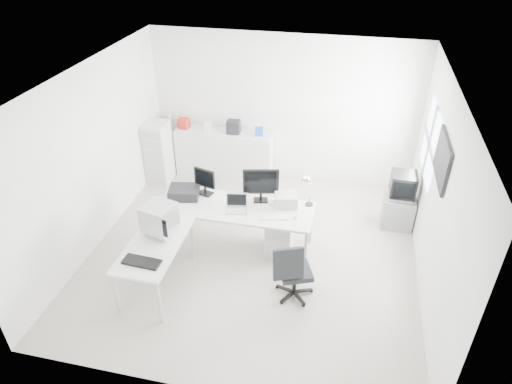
% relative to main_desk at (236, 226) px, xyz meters
% --- Properties ---
extents(floor, '(5.00, 5.00, 0.01)m').
position_rel_main_desk_xyz_m(floor, '(0.31, -0.10, -0.38)').
color(floor, beige).
rests_on(floor, ground).
extents(ceiling, '(5.00, 5.00, 0.01)m').
position_rel_main_desk_xyz_m(ceiling, '(0.31, -0.10, 2.42)').
color(ceiling, white).
rests_on(ceiling, back_wall).
extents(back_wall, '(5.00, 0.02, 2.80)m').
position_rel_main_desk_xyz_m(back_wall, '(0.31, 2.40, 1.02)').
color(back_wall, white).
rests_on(back_wall, floor).
extents(left_wall, '(0.02, 5.00, 2.80)m').
position_rel_main_desk_xyz_m(left_wall, '(-2.19, -0.10, 1.02)').
color(left_wall, white).
rests_on(left_wall, floor).
extents(right_wall, '(0.02, 5.00, 2.80)m').
position_rel_main_desk_xyz_m(right_wall, '(2.81, -0.10, 1.02)').
color(right_wall, white).
rests_on(right_wall, floor).
extents(window, '(0.02, 1.20, 1.10)m').
position_rel_main_desk_xyz_m(window, '(2.79, 1.10, 1.23)').
color(window, white).
rests_on(window, right_wall).
extents(wall_picture, '(0.04, 0.90, 0.60)m').
position_rel_main_desk_xyz_m(wall_picture, '(2.78, -0.00, 1.52)').
color(wall_picture, black).
rests_on(wall_picture, right_wall).
extents(main_desk, '(2.40, 0.80, 0.75)m').
position_rel_main_desk_xyz_m(main_desk, '(0.00, 0.00, 0.00)').
color(main_desk, silver).
rests_on(main_desk, floor).
extents(side_desk, '(0.70, 1.40, 0.75)m').
position_rel_main_desk_xyz_m(side_desk, '(-0.85, -1.10, 0.00)').
color(side_desk, silver).
rests_on(side_desk, floor).
extents(drawer_pedestal, '(0.40, 0.50, 0.60)m').
position_rel_main_desk_xyz_m(drawer_pedestal, '(0.70, 0.05, -0.08)').
color(drawer_pedestal, silver).
rests_on(drawer_pedestal, floor).
extents(inkjet_printer, '(0.52, 0.44, 0.16)m').
position_rel_main_desk_xyz_m(inkjet_printer, '(-0.85, 0.10, 0.46)').
color(inkjet_printer, black).
rests_on(inkjet_printer, main_desk).
extents(lcd_monitor_small, '(0.40, 0.30, 0.46)m').
position_rel_main_desk_xyz_m(lcd_monitor_small, '(-0.55, 0.25, 0.60)').
color(lcd_monitor_small, black).
rests_on(lcd_monitor_small, main_desk).
extents(lcd_monitor_large, '(0.58, 0.33, 0.57)m').
position_rel_main_desk_xyz_m(lcd_monitor_large, '(0.35, 0.25, 0.66)').
color(lcd_monitor_large, black).
rests_on(lcd_monitor_large, main_desk).
extents(laptop, '(0.35, 0.36, 0.20)m').
position_rel_main_desk_xyz_m(laptop, '(0.05, -0.10, 0.48)').
color(laptop, '#B7B7BA').
rests_on(laptop, main_desk).
extents(white_keyboard, '(0.41, 0.21, 0.02)m').
position_rel_main_desk_xyz_m(white_keyboard, '(0.65, -0.15, 0.38)').
color(white_keyboard, silver).
rests_on(white_keyboard, main_desk).
extents(white_mouse, '(0.06, 0.06, 0.06)m').
position_rel_main_desk_xyz_m(white_mouse, '(0.95, -0.10, 0.40)').
color(white_mouse, silver).
rests_on(white_mouse, main_desk).
extents(laser_printer, '(0.40, 0.36, 0.20)m').
position_rel_main_desk_xyz_m(laser_printer, '(0.75, 0.22, 0.47)').
color(laser_printer, '#ACACAC').
rests_on(laser_printer, main_desk).
extents(desk_lamp, '(0.17, 0.17, 0.47)m').
position_rel_main_desk_xyz_m(desk_lamp, '(1.10, 0.30, 0.61)').
color(desk_lamp, silver).
rests_on(desk_lamp, main_desk).
extents(crt_monitor, '(0.49, 0.49, 0.47)m').
position_rel_main_desk_xyz_m(crt_monitor, '(-0.85, -0.85, 0.61)').
color(crt_monitor, '#B7B7BA').
rests_on(crt_monitor, side_desk).
extents(black_keyboard, '(0.51, 0.23, 0.03)m').
position_rel_main_desk_xyz_m(black_keyboard, '(-0.85, -1.50, 0.39)').
color(black_keyboard, black).
rests_on(black_keyboard, side_desk).
extents(office_chair, '(0.72, 0.72, 0.96)m').
position_rel_main_desk_xyz_m(office_chair, '(1.07, -0.88, 0.10)').
color(office_chair, '#232427').
rests_on(office_chair, floor).
extents(tv_cabinet, '(0.51, 0.42, 0.55)m').
position_rel_main_desk_xyz_m(tv_cabinet, '(2.53, 1.11, -0.10)').
color(tv_cabinet, gray).
rests_on(tv_cabinet, floor).
extents(crt_tv, '(0.50, 0.48, 0.45)m').
position_rel_main_desk_xyz_m(crt_tv, '(2.53, 1.11, 0.40)').
color(crt_tv, black).
rests_on(crt_tv, tv_cabinet).
extents(sideboard, '(1.90, 0.47, 0.95)m').
position_rel_main_desk_xyz_m(sideboard, '(-0.79, 2.14, 0.10)').
color(sideboard, silver).
rests_on(sideboard, floor).
extents(clutter_box_a, '(0.22, 0.20, 0.20)m').
position_rel_main_desk_xyz_m(clutter_box_a, '(-1.59, 2.14, 0.67)').
color(clutter_box_a, red).
rests_on(clutter_box_a, sideboard).
extents(clutter_box_b, '(0.17, 0.16, 0.16)m').
position_rel_main_desk_xyz_m(clutter_box_b, '(-1.09, 2.14, 0.65)').
color(clutter_box_b, silver).
rests_on(clutter_box_b, sideboard).
extents(clutter_box_c, '(0.26, 0.24, 0.24)m').
position_rel_main_desk_xyz_m(clutter_box_c, '(-0.59, 2.14, 0.70)').
color(clutter_box_c, black).
rests_on(clutter_box_c, sideboard).
extents(clutter_box_d, '(0.17, 0.16, 0.15)m').
position_rel_main_desk_xyz_m(clutter_box_d, '(-0.09, 2.14, 0.65)').
color(clutter_box_d, '#174DA4').
rests_on(clutter_box_d, sideboard).
extents(clutter_bottle, '(0.07, 0.07, 0.22)m').
position_rel_main_desk_xyz_m(clutter_bottle, '(-1.89, 2.18, 0.68)').
color(clutter_bottle, silver).
rests_on(clutter_bottle, sideboard).
extents(filing_cabinet, '(0.42, 0.50, 1.20)m').
position_rel_main_desk_xyz_m(filing_cabinet, '(-1.97, 1.68, 0.23)').
color(filing_cabinet, silver).
rests_on(filing_cabinet, floor).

